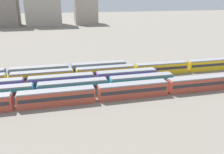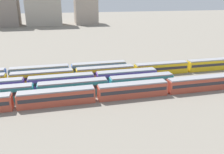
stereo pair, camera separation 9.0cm
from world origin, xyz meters
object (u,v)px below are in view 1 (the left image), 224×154
train_track_2 (62,82)px  train_track_4 (40,72)px  train_track_3 (105,72)px  train_track_0 (96,93)px  train_track_1 (73,87)px

train_track_2 → train_track_4: same height
train_track_2 → train_track_3: (13.56, 5.20, 0.00)m
train_track_0 → train_track_1: (-5.17, 5.20, -0.00)m
train_track_2 → train_track_4: 12.18m
train_track_1 → train_track_4: 18.05m
train_track_1 → train_track_0: bearing=-45.2°
train_track_1 → train_track_4: bearing=120.2°
train_track_2 → train_track_4: size_ratio=1.00×
train_track_0 → train_track_4: (-14.25, 20.80, -0.00)m
train_track_4 → train_track_1: bearing=-59.8°
train_track_2 → train_track_3: 14.52m
train_track_0 → train_track_1: 7.33m
train_track_3 → train_track_0: bearing=-109.9°
train_track_1 → train_track_4: same height
train_track_2 → train_track_4: bearing=121.3°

